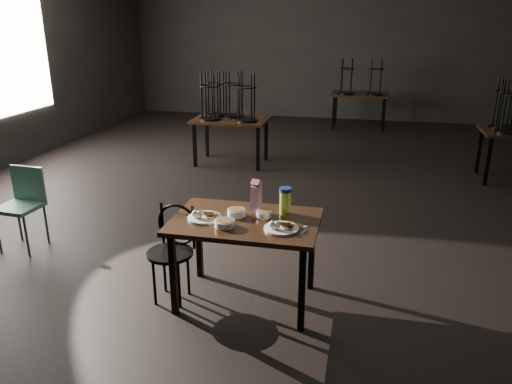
% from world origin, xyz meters
% --- Properties ---
extents(room, '(12.00, 12.04, 3.22)m').
position_xyz_m(room, '(-0.06, 0.01, 2.33)').
color(room, black).
rests_on(room, ground).
extents(main_table, '(1.20, 0.80, 0.75)m').
position_xyz_m(main_table, '(-0.29, -2.34, 0.67)').
color(main_table, black).
rests_on(main_table, ground).
extents(plate_left, '(0.28, 0.28, 0.09)m').
position_xyz_m(plate_left, '(-0.62, -2.40, 0.78)').
color(plate_left, white).
rests_on(plate_left, main_table).
extents(plate_right, '(0.27, 0.27, 0.09)m').
position_xyz_m(plate_right, '(0.03, -2.47, 0.77)').
color(plate_right, white).
rests_on(plate_right, main_table).
extents(bowl_near, '(0.15, 0.15, 0.06)m').
position_xyz_m(bowl_near, '(-0.38, -2.28, 0.78)').
color(bowl_near, white).
rests_on(bowl_near, main_table).
extents(bowl_far, '(0.12, 0.12, 0.05)m').
position_xyz_m(bowl_far, '(-0.15, -2.25, 0.78)').
color(bowl_far, white).
rests_on(bowl_far, main_table).
extents(bowl_big, '(0.16, 0.16, 0.05)m').
position_xyz_m(bowl_big, '(-0.41, -2.52, 0.78)').
color(bowl_big, white).
rests_on(bowl_big, main_table).
extents(juice_carton, '(0.09, 0.09, 0.29)m').
position_xyz_m(juice_carton, '(-0.24, -2.16, 0.89)').
color(juice_carton, '#951B6B').
rests_on(juice_carton, main_table).
extents(water_bottle, '(0.11, 0.11, 0.23)m').
position_xyz_m(water_bottle, '(0.01, -2.14, 0.87)').
color(water_bottle, '#ABD33E').
rests_on(water_bottle, main_table).
extents(spoon, '(0.05, 0.18, 0.01)m').
position_xyz_m(spoon, '(0.22, -2.39, 0.75)').
color(spoon, silver).
rests_on(spoon, main_table).
extents(bentwood_chair, '(0.40, 0.39, 0.82)m').
position_xyz_m(bentwood_chair, '(-0.90, -2.40, 0.49)').
color(bentwood_chair, black).
rests_on(bentwood_chair, ground).
extents(school_chair, '(0.42, 0.42, 0.85)m').
position_xyz_m(school_chair, '(-2.81, -1.77, 0.51)').
color(school_chair, '#71B096').
rests_on(school_chair, ground).
extents(bg_table_left, '(1.20, 0.80, 1.48)m').
position_xyz_m(bg_table_left, '(-1.55, 1.73, 0.80)').
color(bg_table_left, black).
rests_on(bg_table_left, ground).
extents(bg_table_far, '(1.20, 0.80, 1.48)m').
position_xyz_m(bg_table_far, '(0.45, 4.96, 0.75)').
color(bg_table_far, black).
rests_on(bg_table_far, ground).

